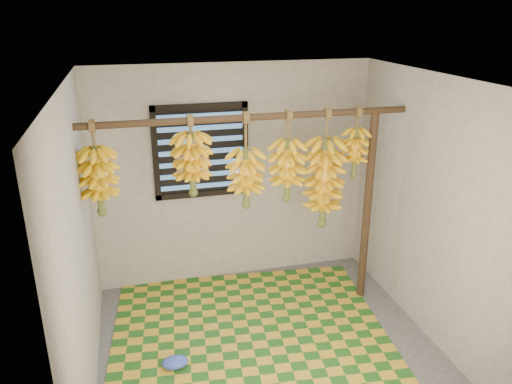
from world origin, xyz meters
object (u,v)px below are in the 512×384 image
object	(u,v)px
woven_mat	(248,327)
banana_bunch_c	(246,178)
support_post	(367,209)
banana_bunch_b	(192,164)
banana_bunch_d	(287,170)
banana_bunch_e	(324,183)
plastic_bag	(175,362)
banana_bunch_f	(355,152)
banana_bunch_a	(98,181)

from	to	relation	value
woven_mat	banana_bunch_c	xyz separation A→B (m)	(0.05, 0.27, 1.43)
support_post	banana_bunch_b	xyz separation A→B (m)	(-1.75, 0.00, 0.61)
banana_bunch_d	banana_bunch_e	world-z (taller)	same
banana_bunch_b	banana_bunch_c	xyz separation A→B (m)	(0.49, -0.00, -0.17)
woven_mat	plastic_bag	size ratio (longest dim) A/B	11.20
banana_bunch_e	banana_bunch_f	distance (m)	0.42
plastic_bag	banana_bunch_e	world-z (taller)	banana_bunch_e
banana_bunch_c	banana_bunch_d	size ratio (longest dim) A/B	1.03
banana_bunch_b	support_post	bearing A→B (deg)	0.00
plastic_bag	banana_bunch_f	xyz separation A→B (m)	(1.87, 0.67, 1.55)
support_post	banana_bunch_c	distance (m)	1.33
woven_mat	banana_bunch_d	size ratio (longest dim) A/B	2.96
banana_bunch_f	banana_bunch_d	bearing A→B (deg)	180.00
banana_bunch_e	woven_mat	bearing A→B (deg)	-161.98
support_post	plastic_bag	distance (m)	2.35
banana_bunch_b	banana_bunch_e	xyz separation A→B (m)	(1.26, 0.00, -0.29)
woven_mat	banana_bunch_b	size ratio (longest dim) A/B	3.52
banana_bunch_b	banana_bunch_f	bearing A→B (deg)	0.00
banana_bunch_b	banana_bunch_d	distance (m)	0.90
banana_bunch_b	banana_bunch_f	world-z (taller)	same
banana_bunch_a	banana_bunch_b	distance (m)	0.81
plastic_bag	banana_bunch_d	size ratio (longest dim) A/B	0.26
support_post	banana_bunch_d	xyz separation A→B (m)	(-0.86, 0.00, 0.48)
banana_bunch_d	banana_bunch_e	distance (m)	0.41
support_post	plastic_bag	size ratio (longest dim) A/B	8.75
plastic_bag	banana_bunch_b	bearing A→B (deg)	65.40
woven_mat	banana_bunch_a	bearing A→B (deg)	167.82
banana_bunch_a	banana_bunch_f	size ratio (longest dim) A/B	1.21
woven_mat	banana_bunch_e	xyz separation A→B (m)	(0.82, 0.27, 1.32)
banana_bunch_b	banana_bunch_e	world-z (taller)	same
banana_bunch_a	plastic_bag	bearing A→B (deg)	-53.23
plastic_bag	banana_bunch_a	world-z (taller)	banana_bunch_a
banana_bunch_b	banana_bunch_d	xyz separation A→B (m)	(0.89, 0.00, -0.13)
banana_bunch_f	support_post	bearing A→B (deg)	0.00
support_post	plastic_bag	bearing A→B (deg)	-161.99
plastic_bag	banana_bunch_f	size ratio (longest dim) A/B	0.33
support_post	banana_bunch_f	xyz separation A→B (m)	(-0.18, 0.00, 0.61)
support_post	banana_bunch_c	xyz separation A→B (m)	(-1.26, -0.00, 0.44)
plastic_bag	banana_bunch_e	xyz separation A→B (m)	(1.57, 0.67, 1.27)
support_post	banana_bunch_a	xyz separation A→B (m)	(-2.55, 0.00, 0.52)
banana_bunch_c	banana_bunch_a	bearing A→B (deg)	180.00
banana_bunch_a	banana_bunch_c	world-z (taller)	same
support_post	banana_bunch_d	world-z (taller)	banana_bunch_d
banana_bunch_d	banana_bunch_e	xyz separation A→B (m)	(0.38, 0.00, -0.16)
support_post	woven_mat	distance (m)	1.67
banana_bunch_e	support_post	bearing A→B (deg)	0.00
woven_mat	banana_bunch_e	distance (m)	1.58
support_post	banana_bunch_c	bearing A→B (deg)	-180.00
plastic_bag	banana_bunch_f	bearing A→B (deg)	19.58
banana_bunch_c	support_post	bearing A→B (deg)	0.00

